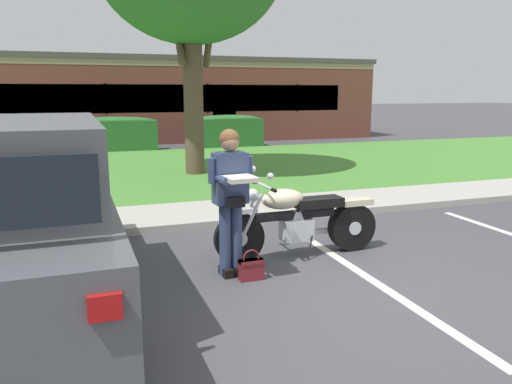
% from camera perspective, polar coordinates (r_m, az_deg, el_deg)
% --- Properties ---
extents(ground_plane, '(140.00, 140.00, 0.00)m').
position_cam_1_polar(ground_plane, '(5.74, 10.08, -10.44)').
color(ground_plane, '#424247').
extents(curb_strip, '(60.00, 0.20, 0.12)m').
position_cam_1_polar(curb_strip, '(8.20, 0.26, -3.12)').
color(curb_strip, '#ADA89E').
rests_on(curb_strip, ground).
extents(concrete_walk, '(60.00, 1.50, 0.08)m').
position_cam_1_polar(concrete_walk, '(8.99, -1.56, -1.96)').
color(concrete_walk, '#ADA89E').
rests_on(concrete_walk, ground).
extents(grass_lawn, '(60.00, 8.93, 0.06)m').
position_cam_1_polar(grass_lawn, '(13.96, -8.14, 2.69)').
color(grass_lawn, '#478433').
rests_on(grass_lawn, ground).
extents(stall_stripe_0, '(0.16, 4.40, 0.01)m').
position_cam_1_polar(stall_stripe_0, '(5.26, -17.66, -12.86)').
color(stall_stripe_0, silver).
rests_on(stall_stripe_0, ground).
extents(stall_stripe_1, '(0.16, 4.40, 0.01)m').
position_cam_1_polar(stall_stripe_1, '(6.08, 12.25, -9.22)').
color(stall_stripe_1, silver).
rests_on(stall_stripe_1, ground).
extents(motorcycle, '(2.24, 0.82, 1.18)m').
position_cam_1_polar(motorcycle, '(6.54, 5.50, -3.15)').
color(motorcycle, black).
rests_on(motorcycle, ground).
extents(rider_person, '(0.53, 0.60, 1.70)m').
position_cam_1_polar(rider_person, '(5.69, -2.86, 0.14)').
color(rider_person, black).
rests_on(rider_person, ground).
extents(handbag, '(0.28, 0.13, 0.36)m').
position_cam_1_polar(handbag, '(5.77, -0.55, -8.60)').
color(handbag, maroon).
rests_on(handbag, ground).
extents(parked_suv_adjacent, '(2.06, 4.86, 1.86)m').
position_cam_1_polar(parked_suv_adjacent, '(5.36, -26.36, -2.32)').
color(parked_suv_adjacent, '#515459').
rests_on(parked_suv_adjacent, ground).
extents(hedge_left, '(3.05, 0.90, 1.24)m').
position_cam_1_polar(hedge_left, '(18.45, -16.05, 6.41)').
color(hedge_left, '#286028').
rests_on(hedge_left, ground).
extents(hedge_center_left, '(2.58, 0.90, 1.24)m').
position_cam_1_polar(hedge_center_left, '(19.18, -3.22, 7.00)').
color(hedge_center_left, '#286028').
rests_on(hedge_center_left, ground).
extents(brick_building, '(23.76, 8.99, 3.53)m').
position_cam_1_polar(brick_building, '(24.78, -17.22, 10.10)').
color(brick_building, brown).
rests_on(brick_building, ground).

